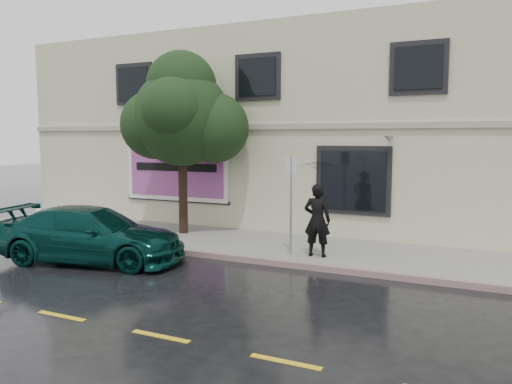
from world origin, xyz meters
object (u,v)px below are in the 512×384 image
at_px(street_tree, 182,118).
at_px(fire_hydrant, 40,220).
at_px(pedestrian, 317,220).
at_px(car, 92,235).

bearing_deg(street_tree, fire_hydrant, -158.47).
bearing_deg(street_tree, pedestrian, -14.21).
bearing_deg(fire_hydrant, pedestrian, 9.34).
bearing_deg(street_tree, car, -95.72).
xyz_separation_m(pedestrian, fire_hydrant, (-9.48, -0.52, -0.58)).
xyz_separation_m(car, fire_hydrant, (-4.13, 1.96, -0.19)).
bearing_deg(pedestrian, fire_hydrant, -1.59).
distance_m(car, street_tree, 4.90).
bearing_deg(fire_hydrant, street_tree, 27.74).
height_order(car, street_tree, street_tree).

